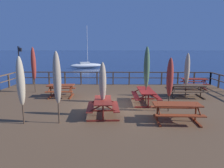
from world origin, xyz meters
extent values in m
plane|color=navy|center=(0.00, 0.00, 0.00)|extent=(600.00, 600.00, 0.00)
cube|color=brown|center=(0.00, 0.00, 0.33)|extent=(16.60, 12.69, 0.66)
cube|color=brown|center=(0.00, 6.19, 1.71)|extent=(16.30, 0.09, 0.08)
cube|color=brown|center=(0.00, 6.19, 1.24)|extent=(16.30, 0.07, 0.06)
cube|color=brown|center=(-8.15, 6.19, 1.18)|extent=(0.10, 0.10, 1.05)
cube|color=brown|center=(-6.79, 6.19, 1.18)|extent=(0.10, 0.10, 1.05)
cube|color=brown|center=(-5.43, 6.19, 1.18)|extent=(0.10, 0.10, 1.05)
cube|color=brown|center=(-4.07, 6.19, 1.18)|extent=(0.10, 0.10, 1.05)
cube|color=brown|center=(-2.72, 6.19, 1.18)|extent=(0.10, 0.10, 1.05)
cube|color=brown|center=(-1.36, 6.19, 1.18)|extent=(0.10, 0.10, 1.05)
cube|color=brown|center=(0.00, 6.19, 1.18)|extent=(0.10, 0.10, 1.05)
cube|color=brown|center=(1.36, 6.19, 1.18)|extent=(0.10, 0.10, 1.05)
cube|color=brown|center=(2.72, 6.19, 1.18)|extent=(0.10, 0.10, 1.05)
cube|color=brown|center=(4.07, 6.19, 1.18)|extent=(0.10, 0.10, 1.05)
cube|color=brown|center=(5.43, 6.19, 1.18)|extent=(0.10, 0.10, 1.05)
cube|color=brown|center=(6.79, 6.19, 1.18)|extent=(0.10, 0.10, 1.05)
cube|color=brown|center=(8.15, 6.19, 1.18)|extent=(0.10, 0.10, 1.05)
cube|color=brown|center=(-8.15, 4.82, 1.18)|extent=(0.10, 0.10, 1.05)
cube|color=brown|center=(-8.15, 6.19, 1.18)|extent=(0.10, 0.10, 1.05)
cube|color=brown|center=(8.15, 4.82, 1.18)|extent=(0.10, 0.10, 1.05)
cube|color=brown|center=(8.15, 6.19, 1.18)|extent=(0.10, 0.10, 1.05)
cube|color=maroon|center=(1.89, 0.47, 1.40)|extent=(0.80, 2.10, 0.05)
cube|color=maroon|center=(2.45, 0.48, 1.10)|extent=(0.32, 2.10, 0.04)
cube|color=maroon|center=(1.33, 0.46, 1.10)|extent=(0.32, 2.10, 0.04)
cube|color=maroon|center=(1.90, -0.40, 0.69)|extent=(1.40, 0.10, 0.06)
cylinder|color=maroon|center=(1.90, -0.40, 1.03)|extent=(0.07, 0.07, 0.74)
cylinder|color=maroon|center=(2.18, -0.39, 1.25)|extent=(0.63, 0.07, 0.37)
cylinder|color=maroon|center=(1.62, -0.40, 1.25)|extent=(0.63, 0.07, 0.37)
cube|color=maroon|center=(1.87, 1.33, 0.69)|extent=(1.40, 0.10, 0.06)
cylinder|color=maroon|center=(1.87, 1.33, 1.03)|extent=(0.07, 0.07, 0.74)
cylinder|color=maroon|center=(2.15, 1.34, 1.25)|extent=(0.63, 0.07, 0.37)
cylinder|color=maroon|center=(1.59, 1.33, 1.25)|extent=(0.63, 0.07, 0.37)
cube|color=brown|center=(4.71, 1.99, 1.40)|extent=(2.14, 0.80, 0.05)
cube|color=brown|center=(4.70, 1.43, 1.10)|extent=(2.13, 0.32, 0.04)
cube|color=brown|center=(4.72, 2.55, 1.10)|extent=(2.13, 0.32, 0.04)
cube|color=#432F1F|center=(3.82, 2.01, 0.69)|extent=(0.10, 1.40, 0.06)
cylinder|color=#432F1F|center=(3.82, 2.01, 1.03)|extent=(0.07, 0.07, 0.74)
cylinder|color=#432F1F|center=(3.82, 1.73, 1.25)|extent=(0.07, 0.63, 0.37)
cylinder|color=#432F1F|center=(3.83, 2.29, 1.25)|extent=(0.07, 0.63, 0.37)
cube|color=#432F1F|center=(5.59, 1.98, 0.69)|extent=(0.10, 1.40, 0.06)
cylinder|color=#432F1F|center=(5.59, 1.98, 1.03)|extent=(0.07, 0.07, 0.74)
cylinder|color=#432F1F|center=(5.59, 1.70, 1.25)|extent=(0.07, 0.63, 0.37)
cylinder|color=#432F1F|center=(5.59, 2.26, 1.25)|extent=(0.07, 0.63, 0.37)
cube|color=maroon|center=(-0.36, -1.71, 1.40)|extent=(0.87, 1.79, 0.05)
cube|color=maroon|center=(0.19, -1.67, 1.10)|extent=(0.39, 1.76, 0.04)
cube|color=maroon|center=(-0.92, -1.75, 1.10)|extent=(0.39, 1.76, 0.04)
cube|color=maroon|center=(-0.32, -2.40, 0.69)|extent=(1.40, 0.17, 0.06)
cylinder|color=maroon|center=(-0.32, -2.40, 1.03)|extent=(0.07, 0.07, 0.74)
cylinder|color=maroon|center=(-0.04, -2.38, 1.25)|extent=(0.63, 0.10, 0.37)
cylinder|color=maroon|center=(-0.60, -2.42, 1.25)|extent=(0.63, 0.10, 0.37)
cube|color=maroon|center=(-0.41, -1.02, 0.69)|extent=(1.40, 0.17, 0.06)
cylinder|color=maroon|center=(-0.41, -1.02, 1.03)|extent=(0.07, 0.07, 0.74)
cylinder|color=maroon|center=(-0.13, -1.00, 1.25)|extent=(0.63, 0.10, 0.37)
cylinder|color=maroon|center=(-0.69, -1.04, 1.25)|extent=(0.63, 0.10, 0.37)
cube|color=#993819|center=(2.77, -2.32, 1.40)|extent=(1.97, 0.82, 0.05)
cube|color=#993819|center=(2.76, -2.88, 1.10)|extent=(1.96, 0.34, 0.04)
cube|color=#993819|center=(2.79, -1.76, 1.10)|extent=(1.96, 0.34, 0.04)
cube|color=maroon|center=(1.98, -2.29, 0.69)|extent=(0.12, 1.40, 0.06)
cylinder|color=maroon|center=(1.98, -2.29, 1.03)|extent=(0.07, 0.07, 0.74)
cylinder|color=maroon|center=(1.97, -2.57, 1.25)|extent=(0.07, 0.63, 0.37)
cylinder|color=maroon|center=(1.98, -2.01, 1.25)|extent=(0.07, 0.63, 0.37)
cube|color=maroon|center=(3.57, -2.34, 0.69)|extent=(0.12, 1.40, 0.06)
cylinder|color=maroon|center=(3.57, -2.34, 1.03)|extent=(0.07, 0.07, 0.74)
cylinder|color=maroon|center=(3.56, -2.62, 1.25)|extent=(0.07, 0.63, 0.37)
cylinder|color=maroon|center=(3.58, -2.06, 1.25)|extent=(0.07, 0.63, 0.37)
cube|color=#993819|center=(-3.25, 1.89, 1.40)|extent=(1.67, 0.82, 0.05)
cube|color=#993819|center=(-3.23, 1.33, 1.10)|extent=(1.65, 0.34, 0.04)
cube|color=#993819|center=(-3.27, 2.45, 1.10)|extent=(1.65, 0.34, 0.04)
cube|color=maroon|center=(-3.89, 1.87, 0.69)|extent=(0.13, 1.40, 0.06)
cylinder|color=maroon|center=(-3.89, 1.87, 1.03)|extent=(0.07, 0.07, 0.74)
cylinder|color=maroon|center=(-3.88, 1.59, 1.25)|extent=(0.08, 0.63, 0.37)
cylinder|color=maroon|center=(-3.90, 2.15, 1.25)|extent=(0.08, 0.63, 0.37)
cube|color=maroon|center=(-2.61, 1.92, 0.69)|extent=(0.13, 1.40, 0.06)
cylinder|color=maroon|center=(-2.61, 1.92, 1.03)|extent=(0.07, 0.07, 0.74)
cylinder|color=maroon|center=(-2.60, 1.64, 1.25)|extent=(0.08, 0.63, 0.37)
cylinder|color=maroon|center=(-2.62, 2.20, 1.25)|extent=(0.08, 0.63, 0.37)
cube|color=maroon|center=(6.19, 4.61, 1.40)|extent=(1.88, 0.91, 0.05)
cube|color=maroon|center=(6.14, 4.06, 1.10)|extent=(1.84, 0.43, 0.04)
cube|color=maroon|center=(6.23, 5.17, 1.10)|extent=(1.84, 0.43, 0.04)
cube|color=maroon|center=(5.46, 4.67, 0.69)|extent=(0.19, 1.40, 0.06)
cylinder|color=maroon|center=(5.46, 4.67, 1.03)|extent=(0.07, 0.07, 0.74)
cylinder|color=maroon|center=(5.43, 4.39, 1.25)|extent=(0.11, 0.63, 0.37)
cylinder|color=maroon|center=(5.48, 4.95, 1.25)|extent=(0.11, 0.63, 0.37)
cube|color=maroon|center=(6.92, 4.55, 0.69)|extent=(0.19, 1.40, 0.06)
cylinder|color=maroon|center=(6.92, 4.55, 1.03)|extent=(0.07, 0.07, 0.74)
cylinder|color=maroon|center=(6.89, 4.27, 1.25)|extent=(0.11, 0.63, 0.37)
cylinder|color=maroon|center=(6.94, 4.83, 1.25)|extent=(0.11, 0.63, 0.37)
cylinder|color=#4C3828|center=(1.90, 0.47, 2.15)|extent=(0.06, 0.06, 2.98)
ellipsoid|color=#4C704C|center=(1.90, 0.47, 2.68)|extent=(0.32, 0.32, 2.27)
cylinder|color=#2D432D|center=(1.90, 0.47, 2.51)|extent=(0.21, 0.21, 0.05)
cone|color=#4C3828|center=(1.90, 0.47, 3.71)|extent=(0.10, 0.10, 0.14)
cylinder|color=#4C3828|center=(4.66, 2.04, 1.96)|extent=(0.06, 0.06, 2.61)
ellipsoid|color=tan|center=(4.66, 2.04, 2.43)|extent=(0.32, 0.32, 1.98)
cylinder|color=#71614F|center=(4.66, 2.04, 2.28)|extent=(0.21, 0.21, 0.05)
cone|color=#4C3828|center=(4.66, 2.04, 3.34)|extent=(0.10, 0.10, 0.14)
cylinder|color=#4C3828|center=(-0.37, -1.66, 1.82)|extent=(0.06, 0.06, 2.32)
ellipsoid|color=tan|center=(-0.37, -1.66, 2.23)|extent=(0.32, 0.32, 1.76)
cylinder|color=#71614F|center=(-0.37, -1.66, 2.10)|extent=(0.21, 0.21, 0.05)
cone|color=#4C3828|center=(-0.37, -1.66, 3.05)|extent=(0.10, 0.10, 0.14)
cylinder|color=#4C3828|center=(-2.12, -2.62, 2.05)|extent=(0.06, 0.06, 2.79)
ellipsoid|color=tan|center=(-2.12, -2.62, 2.55)|extent=(0.32, 0.32, 2.12)
cylinder|color=#685B4C|center=(-2.12, -2.62, 2.39)|extent=(0.21, 0.21, 0.05)
cone|color=#4C3828|center=(-2.12, -2.62, 3.52)|extent=(0.10, 0.10, 0.14)
cylinder|color=#4C3828|center=(-3.55, -2.71, 1.96)|extent=(0.06, 0.06, 2.60)
ellipsoid|color=#CCB793|center=(-3.55, -2.71, 2.42)|extent=(0.32, 0.32, 1.98)
cylinder|color=#7A6E58|center=(-3.55, -2.71, 2.27)|extent=(0.21, 0.21, 0.05)
cone|color=#4C3828|center=(-3.55, -2.71, 3.33)|extent=(0.10, 0.10, 0.14)
cylinder|color=#4C3828|center=(-5.42, 3.18, 2.14)|extent=(0.06, 0.06, 2.95)
ellipsoid|color=#A33328|center=(-5.42, 3.18, 2.66)|extent=(0.32, 0.32, 2.24)
cylinder|color=maroon|center=(-5.42, 3.18, 2.49)|extent=(0.21, 0.21, 0.05)
cone|color=#4C3828|center=(-5.42, 3.18, 3.68)|extent=(0.10, 0.10, 0.14)
cylinder|color=#4C3828|center=(2.80, -0.96, 1.90)|extent=(0.06, 0.06, 2.48)
ellipsoid|color=#A33328|center=(2.80, -0.96, 2.34)|extent=(0.32, 0.32, 1.88)
cylinder|color=maroon|center=(2.80, -0.96, 2.20)|extent=(0.21, 0.21, 0.05)
cone|color=#4C3828|center=(2.80, -0.96, 3.21)|extent=(0.10, 0.10, 0.14)
cylinder|color=black|center=(-7.60, 5.64, 2.26)|extent=(0.09, 0.09, 3.20)
cylinder|color=black|center=(-7.42, 5.43, 3.78)|extent=(0.40, 0.46, 0.06)
cube|color=black|center=(-7.24, 5.22, 3.58)|extent=(0.20, 0.20, 0.28)
sphere|color=#F4E08C|center=(-7.24, 5.22, 3.58)|extent=(0.14, 0.14, 0.14)
ellipsoid|color=white|center=(-5.33, 26.95, 0.45)|extent=(6.19, 3.83, 0.90)
cube|color=silver|center=(-5.61, 26.83, 0.95)|extent=(2.08, 1.69, 0.36)
cylinder|color=silver|center=(-5.05, 27.06, 4.22)|extent=(0.10, 0.10, 7.00)
camera|label=1|loc=(0.20, -10.38, 3.72)|focal=31.91mm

